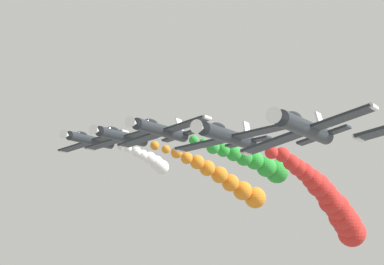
{
  "coord_description": "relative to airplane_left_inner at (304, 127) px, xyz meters",
  "views": [
    {
      "loc": [
        -31.96,
        63.46,
        51.03
      ],
      "look_at": [
        0.0,
        0.0,
        61.59
      ],
      "focal_mm": 77.03,
      "sensor_mm": 36.0,
      "label": 1
    }
  ],
  "objects": [
    {
      "name": "airplane_right_outer",
      "position": [
        28.45,
        -23.45,
        4.27
      ],
      "size": [
        9.45,
        10.35,
        2.93
      ],
      "rotation": [
        0.0,
        0.19,
        0.0
      ],
      "color": "#23282D"
    },
    {
      "name": "smoke_trail_right_inner",
      "position": [
        9.5,
        -37.87,
        -3.23
      ],
      "size": [
        3.53,
        32.21,
        8.91
      ],
      "color": "red"
    },
    {
      "name": "airplane_trailing",
      "position": [
        38.14,
        -31.86,
        5.53
      ],
      "size": [
        9.44,
        10.35,
        2.98
      ],
      "rotation": [
        0.0,
        0.2,
        0.0
      ],
      "color": "#23282D"
    },
    {
      "name": "smoke_trail_right_outer",
      "position": [
        25.77,
        -45.53,
        0.95
      ],
      "size": [
        6.24,
        21.6,
        6.84
      ],
      "color": "orange"
    },
    {
      "name": "smoke_trail_left_outer",
      "position": [
        17.08,
        -33.47,
        1.83
      ],
      "size": [
        5.06,
        16.61,
        3.84
      ],
      "color": "green"
    },
    {
      "name": "airplane_left_outer",
      "position": [
        19.21,
        -15.31,
        3.21
      ],
      "size": [
        9.4,
        10.35,
        3.08
      ],
      "rotation": [
        0.0,
        0.23,
        0.0
      ],
      "color": "#23282D"
    },
    {
      "name": "airplane_left_inner",
      "position": [
        0.0,
        0.0,
        0.0
      ],
      "size": [
        9.31,
        10.35,
        3.25
      ],
      "rotation": [
        0.0,
        0.27,
        0.0
      ],
      "color": "#23282D"
    },
    {
      "name": "airplane_right_inner",
      "position": [
        8.96,
        -7.69,
        1.02
      ],
      "size": [
        9.51,
        10.35,
        2.72
      ],
      "rotation": [
        0.0,
        0.14,
        0.0
      ],
      "color": "#23282D"
    },
    {
      "name": "smoke_trail_trailing",
      "position": [
        38.43,
        -47.66,
        4.61
      ],
      "size": [
        2.28,
        13.33,
        3.07
      ],
      "color": "white"
    }
  ]
}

